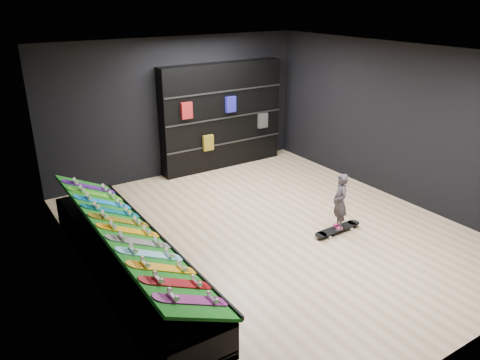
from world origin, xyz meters
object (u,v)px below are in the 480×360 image
back_shelving (222,116)px  floor_skateboard (337,230)px  child (339,212)px  display_rack (128,262)px

back_shelving → floor_skateboard: 4.15m
floor_skateboard → child: bearing=0.0°
display_rack → child: 3.55m
display_rack → child: size_ratio=7.61×
display_rack → child: child is taller
back_shelving → child: bearing=-91.3°
back_shelving → floor_skateboard: size_ratio=3.07×
child → back_shelving: bearing=-157.0°
display_rack → floor_skateboard: size_ratio=4.59×
display_rack → back_shelving: back_shelving is taller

